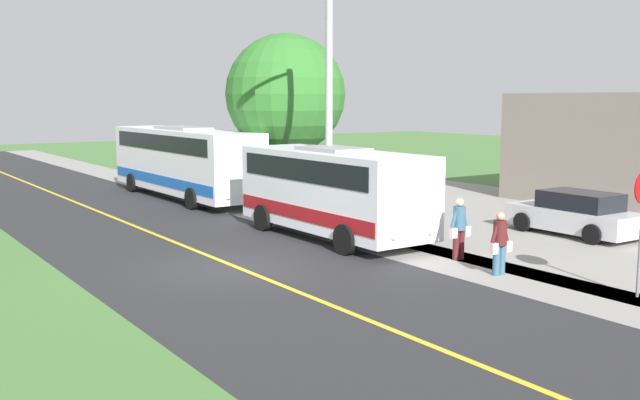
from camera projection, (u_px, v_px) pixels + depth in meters
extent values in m
plane|color=#477238|center=(236.00, 267.00, 19.08)|extent=(120.00, 120.00, 0.00)
cube|color=#28282B|center=(236.00, 267.00, 19.08)|extent=(8.00, 100.00, 0.01)
cube|color=gray|center=(387.00, 245.00, 22.00)|extent=(2.40, 100.00, 0.01)
cube|color=gray|center=(614.00, 235.00, 23.60)|extent=(14.00, 36.00, 0.01)
cube|color=gold|center=(236.00, 267.00, 19.08)|extent=(0.16, 100.00, 0.00)
cube|color=white|center=(333.00, 189.00, 22.98)|extent=(2.49, 7.54, 2.46)
cube|color=maroon|center=(333.00, 210.00, 23.07)|extent=(2.53, 7.39, 0.44)
cube|color=black|center=(333.00, 168.00, 22.88)|extent=(2.53, 6.79, 0.70)
cube|color=gray|center=(333.00, 149.00, 22.80)|extent=(1.49, 2.26, 0.12)
cylinder|color=black|center=(411.00, 231.00, 21.93)|extent=(0.25, 0.90, 0.90)
cylinder|color=black|center=(345.00, 240.00, 20.53)|extent=(0.25, 0.90, 0.90)
cylinder|color=black|center=(323.00, 211.00, 25.74)|extent=(0.25, 0.90, 0.90)
cylinder|color=black|center=(263.00, 218.00, 24.34)|extent=(0.25, 0.90, 0.90)
sphere|color=#F2EACC|center=(430.00, 232.00, 20.39)|extent=(0.20, 0.20, 0.20)
sphere|color=#F2EACC|center=(393.00, 237.00, 19.62)|extent=(0.20, 0.20, 0.20)
cube|color=white|center=(184.00, 160.00, 32.32)|extent=(2.40, 11.03, 2.76)
cube|color=blue|center=(184.00, 178.00, 32.43)|extent=(2.44, 10.81, 0.44)
cube|color=black|center=(183.00, 142.00, 32.20)|extent=(2.44, 9.93, 0.70)
cube|color=gray|center=(183.00, 128.00, 32.12)|extent=(1.44, 3.31, 0.12)
cylinder|color=black|center=(244.00, 194.00, 30.38)|extent=(0.25, 0.90, 0.90)
cylinder|color=black|center=(192.00, 199.00, 29.03)|extent=(0.25, 0.90, 0.90)
cylinder|color=black|center=(179.00, 180.00, 35.96)|extent=(0.25, 0.90, 0.90)
cylinder|color=black|center=(132.00, 183.00, 34.61)|extent=(0.25, 0.90, 0.90)
sphere|color=#F2EACC|center=(258.00, 195.00, 28.31)|extent=(0.20, 0.20, 0.20)
sphere|color=#F2EACC|center=(228.00, 197.00, 27.57)|extent=(0.20, 0.20, 0.20)
cylinder|color=#335972|center=(502.00, 259.00, 18.25)|extent=(0.18, 0.18, 0.78)
cylinder|color=#335972|center=(496.00, 260.00, 18.14)|extent=(0.18, 0.18, 0.78)
cylinder|color=#4C1919|center=(500.00, 233.00, 18.10)|extent=(0.34, 0.34, 0.62)
sphere|color=tan|center=(501.00, 216.00, 18.04)|extent=(0.21, 0.21, 0.21)
cylinder|color=#4C1919|center=(505.00, 231.00, 18.20)|extent=(0.27, 0.10, 0.56)
cube|color=beige|center=(508.00, 246.00, 18.25)|extent=(0.20, 0.12, 0.28)
cylinder|color=#4C1919|center=(495.00, 232.00, 17.99)|extent=(0.27, 0.10, 0.56)
cube|color=beige|center=(494.00, 249.00, 17.96)|extent=(0.20, 0.12, 0.28)
cylinder|color=#4C1919|center=(461.00, 244.00, 19.99)|extent=(0.18, 0.18, 0.84)
cylinder|color=#4C1919|center=(456.00, 245.00, 19.88)|extent=(0.18, 0.18, 0.84)
cylinder|color=#335972|center=(459.00, 218.00, 19.83)|extent=(0.34, 0.34, 0.66)
sphere|color=beige|center=(460.00, 202.00, 19.77)|extent=(0.23, 0.23, 0.23)
cylinder|color=#335972|center=(464.00, 216.00, 19.93)|extent=(0.28, 0.10, 0.60)
cube|color=beige|center=(467.00, 231.00, 19.99)|extent=(0.20, 0.12, 0.28)
cylinder|color=#335972|center=(455.00, 218.00, 19.72)|extent=(0.28, 0.10, 0.60)
cube|color=beige|center=(453.00, 233.00, 19.70)|extent=(0.20, 0.12, 0.28)
cylinder|color=slate|center=(640.00, 249.00, 16.06)|extent=(0.07, 0.07, 2.20)
cylinder|color=#9E9EA3|center=(329.00, 106.00, 23.58)|extent=(0.24, 0.24, 8.45)
cube|color=silver|center=(574.00, 219.00, 23.62)|extent=(1.87, 4.43, 0.70)
cube|color=black|center=(580.00, 200.00, 23.37)|extent=(1.57, 2.44, 0.57)
cylinder|color=black|center=(523.00, 222.00, 24.28)|extent=(0.23, 0.64, 0.64)
cylinder|color=black|center=(557.00, 217.00, 25.27)|extent=(0.23, 0.64, 0.64)
cylinder|color=black|center=(593.00, 234.00, 22.03)|extent=(0.23, 0.64, 0.64)
cylinder|color=black|center=(627.00, 229.00, 23.02)|extent=(0.23, 0.64, 0.64)
cylinder|color=brown|center=(286.00, 172.00, 30.68)|extent=(0.36, 0.36, 2.75)
sphere|color=#2D6B28|center=(286.00, 94.00, 30.22)|extent=(5.08, 5.08, 5.08)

